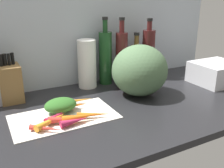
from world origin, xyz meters
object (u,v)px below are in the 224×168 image
carrot_6 (67,105)px  bottle_3 (148,54)px  carrot_0 (56,116)px  carrot_4 (71,106)px  cutting_board (64,116)px  carrot_3 (75,121)px  knife_block (10,83)px  bottle_1 (121,57)px  carrot_1 (64,104)px  carrot_7 (94,114)px  carrot_10 (66,120)px  carrot_2 (51,121)px  carrot_5 (74,101)px  winter_squash (140,70)px  paper_towel_roll (87,64)px  carrot_8 (46,128)px  carrot_9 (80,117)px  bottle_0 (105,57)px  bottle_2 (136,61)px  dish_rack (216,73)px

carrot_6 → bottle_3: bearing=20.0°
carrot_0 → carrot_4: size_ratio=0.76×
cutting_board → carrot_3: 9.72cm
knife_block → bottle_1: bottle_1 is taller
carrot_3 → carrot_1: bearing=85.1°
carrot_7 → carrot_10: bearing=177.7°
carrot_2 → carrot_5: carrot_2 is taller
winter_squash → paper_towel_roll: (-18.90, 23.24, 0.27)cm
winter_squash → carrot_8: bearing=-162.5°
carrot_2 → carrot_9: carrot_9 is taller
carrot_2 → carrot_3: bearing=-30.3°
cutting_board → carrot_2: bearing=-143.9°
carrot_0 → winter_squash: winter_squash is taller
carrot_5 → carrot_1: bearing=-157.8°
carrot_5 → bottle_0: 37.09cm
carrot_3 → carrot_6: 16.11cm
carrot_3 → carrot_6: bearing=81.3°
cutting_board → carrot_1: size_ratio=4.18×
carrot_2 → bottle_2: bottle_2 is taller
carrot_8 → carrot_3: bearing=-1.1°
carrot_7 → dish_rack: bearing=6.3°
cutting_board → carrot_0: bearing=-155.2°
cutting_board → carrot_10: bearing=-101.1°
carrot_0 → knife_block: bearing=112.0°
paper_towel_roll → carrot_0: bearing=-130.5°
carrot_8 → bottle_1: bottle_1 is taller
knife_block → dish_rack: bearing=-14.1°
carrot_5 → bottle_3: (54.02, 17.72, 13.31)cm
carrot_7 → carrot_8: size_ratio=1.09×
winter_squash → paper_towel_roll: bearing=129.1°
carrot_2 → carrot_6: carrot_2 is taller
carrot_2 → carrot_7: size_ratio=1.12×
carrot_5 → carrot_7: same height
bottle_1 → cutting_board: bearing=-147.2°
carrot_1 → bottle_1: size_ratio=0.28×
carrot_7 → dish_rack: (82.13, 9.03, 4.01)cm
bottle_2 → cutting_board: bearing=-152.4°
bottle_1 → dish_rack: (48.41, -26.61, -9.48)cm
carrot_8 → bottle_3: size_ratio=0.35×
cutting_board → carrot_6: size_ratio=2.62×
carrot_6 → dish_rack: size_ratio=0.64×
carrot_3 → carrot_9: bearing=29.2°
carrot_2 → carrot_10: same height
carrot_1 → carrot_4: same height
cutting_board → bottle_0: bearing=41.7°
carrot_4 → winter_squash: bearing=3.6°
carrot_3 → dish_rack: dish_rack is taller
carrot_1 → carrot_7: (7.71, -14.85, -0.33)cm
knife_block → carrot_9: bearing=-60.7°
carrot_8 → carrot_9: size_ratio=0.88×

